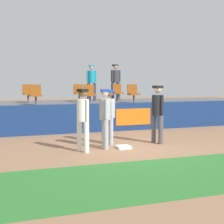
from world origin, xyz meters
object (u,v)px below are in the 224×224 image
at_px(seat_back_center, 79,92).
at_px(seat_back_left, 28,92).
at_px(player_coach_visitor, 110,113).
at_px(seat_back_right, 118,91).
at_px(seat_front_left, 36,94).
at_px(player_umpire, 158,110).
at_px(player_fielder_home, 83,116).
at_px(spectator_capped, 115,79).
at_px(seat_front_center, 90,93).
at_px(seat_front_right, 133,93).
at_px(spectator_casual, 116,79).
at_px(player_runner_visitor, 105,114).
at_px(first_base, 123,147).
at_px(spectator_hooded, 92,80).

distance_m(seat_back_center, seat_back_left, 2.40).
height_order(player_coach_visitor, seat_back_right, seat_back_right).
xyz_separation_m(seat_back_center, seat_front_left, (-2.27, -1.80, 0.00)).
distance_m(player_umpire, seat_front_left, 5.54).
xyz_separation_m(player_fielder_home, player_umpire, (2.59, 0.48, 0.05)).
xyz_separation_m(seat_front_left, spectator_capped, (4.38, 2.48, 0.60)).
distance_m(seat_front_center, seat_front_left, 2.29).
height_order(player_umpire, seat_front_left, same).
bearing_deg(seat_front_right, seat_back_center, 139.08).
relative_size(spectator_capped, spectator_casual, 0.99).
bearing_deg(player_runner_visitor, spectator_casual, 165.75).
distance_m(seat_back_right, spectator_casual, 1.13).
relative_size(seat_back_right, seat_back_center, 1.00).
distance_m(player_fielder_home, player_umpire, 2.63).
relative_size(seat_front_center, seat_front_left, 1.00).
bearing_deg(seat_back_left, first_base, -72.68).
bearing_deg(seat_front_right, seat_front_center, -180.00).
bearing_deg(first_base, player_coach_visitor, 98.84).
bearing_deg(player_runner_visitor, seat_front_right, 156.36).
relative_size(player_umpire, spectator_hooded, 1.02).
height_order(player_coach_visitor, seat_back_center, seat_back_center).
xyz_separation_m(seat_front_right, seat_back_left, (-4.47, 1.80, 0.00)).
bearing_deg(player_runner_visitor, spectator_hooded, 175.17).
bearing_deg(seat_back_center, seat_front_left, -141.55).
bearing_deg(seat_back_left, seat_back_right, -0.00).
distance_m(first_base, spectator_casual, 8.26).
bearing_deg(player_coach_visitor, first_base, 15.41).
height_order(seat_back_center, seat_front_right, same).
bearing_deg(spectator_casual, seat_back_center, 30.38).
xyz_separation_m(seat_back_center, spectator_capped, (2.12, 0.68, 0.60)).
distance_m(first_base, seat_front_center, 5.09).
height_order(player_coach_visitor, seat_front_right, seat_front_right).
bearing_deg(seat_back_left, seat_front_center, -36.59).
distance_m(spectator_capped, spectator_casual, 0.26).
relative_size(first_base, spectator_hooded, 0.22).
distance_m(player_fielder_home, spectator_casual, 8.60).
distance_m(player_umpire, seat_front_right, 4.59).
distance_m(seat_back_center, seat_front_right, 2.75).
bearing_deg(seat_back_left, spectator_capped, 8.56).
relative_size(seat_back_left, spectator_hooded, 0.46).
distance_m(seat_back_center, spectator_capped, 2.30).
bearing_deg(spectator_capped, player_coach_visitor, 49.55).
bearing_deg(first_base, spectator_capped, 71.67).
bearing_deg(seat_back_center, player_umpire, -80.72).
bearing_deg(seat_front_left, spectator_hooded, 38.14).
relative_size(player_umpire, spectator_casual, 0.99).
bearing_deg(spectator_hooded, seat_back_left, 15.00).
distance_m(player_umpire, spectator_hooded, 6.94).
xyz_separation_m(seat_back_left, spectator_casual, (4.63, 0.92, 0.61)).
xyz_separation_m(seat_front_right, spectator_casual, (0.15, 2.72, 0.61)).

